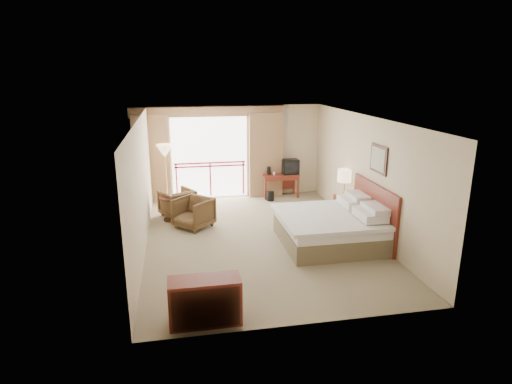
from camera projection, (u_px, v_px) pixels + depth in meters
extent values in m
plane|color=#87795A|center=(259.00, 238.00, 9.72)|extent=(7.00, 7.00, 0.00)
plane|color=white|center=(259.00, 118.00, 8.98)|extent=(7.00, 7.00, 0.00)
plane|color=beige|center=(237.00, 152.00, 12.66)|extent=(5.00, 0.00, 5.00)
plane|color=beige|center=(307.00, 241.00, 6.04)|extent=(5.00, 0.00, 5.00)
plane|color=beige|center=(142.00, 186.00, 8.90)|extent=(0.00, 7.00, 7.00)
plane|color=beige|center=(366.00, 175.00, 9.80)|extent=(0.00, 7.00, 7.00)
plane|color=white|center=(210.00, 158.00, 12.54)|extent=(2.40, 0.00, 2.40)
cube|color=#A30D17|center=(210.00, 166.00, 12.59)|extent=(2.09, 0.03, 0.04)
cube|color=#A30D17|center=(210.00, 163.00, 12.56)|extent=(2.09, 0.03, 0.04)
cube|color=#A30D17|center=(177.00, 181.00, 12.52)|extent=(0.04, 0.03, 1.00)
cube|color=#A30D17|center=(210.00, 179.00, 12.70)|extent=(0.04, 0.03, 1.00)
cube|color=#A30D17|center=(243.00, 178.00, 12.87)|extent=(0.04, 0.03, 1.00)
cube|color=#886346|center=(152.00, 159.00, 12.11)|extent=(1.00, 0.26, 2.50)
cube|color=#886346|center=(266.00, 155.00, 12.70)|extent=(1.00, 0.26, 2.50)
cube|color=#886346|center=(209.00, 111.00, 12.07)|extent=(4.40, 0.22, 0.28)
cube|color=silver|center=(280.00, 117.00, 12.59)|extent=(0.50, 0.04, 0.50)
cube|color=brown|center=(329.00, 235.00, 9.36)|extent=(2.05, 2.00, 0.40)
cube|color=white|center=(330.00, 222.00, 9.28)|extent=(2.01, 1.96, 0.22)
cube|color=white|center=(328.00, 216.00, 9.23)|extent=(2.09, 2.06, 0.08)
cube|color=white|center=(370.00, 214.00, 8.90)|extent=(0.50, 0.75, 0.18)
cube|color=white|center=(353.00, 202.00, 9.75)|extent=(0.50, 0.75, 0.18)
cube|color=white|center=(376.00, 209.00, 8.89)|extent=(0.40, 0.70, 0.14)
cube|color=white|center=(359.00, 196.00, 9.74)|extent=(0.40, 0.70, 0.14)
cube|color=#5E1C15|center=(374.00, 213.00, 9.41)|extent=(0.06, 2.10, 1.30)
cube|color=black|center=(379.00, 159.00, 9.09)|extent=(0.03, 0.72, 0.60)
cube|color=silver|center=(378.00, 159.00, 9.08)|extent=(0.01, 0.60, 0.48)
cube|color=#5E1C15|center=(344.00, 207.00, 10.96)|extent=(0.43, 0.51, 0.58)
cylinder|color=tan|center=(344.00, 194.00, 10.92)|extent=(0.16, 0.16, 0.04)
cylinder|color=tan|center=(344.00, 186.00, 10.86)|extent=(0.03, 0.03, 0.40)
cylinder|color=#FFE5B2|center=(345.00, 175.00, 10.78)|extent=(0.38, 0.38, 0.31)
cube|color=black|center=(345.00, 197.00, 10.72)|extent=(0.17, 0.14, 0.07)
cube|color=#5E1C15|center=(280.00, 175.00, 12.71)|extent=(1.07, 0.52, 0.04)
cube|color=#5E1C15|center=(266.00, 189.00, 12.50)|extent=(0.05, 0.05, 0.66)
cube|color=#5E1C15|center=(298.00, 187.00, 12.68)|extent=(0.05, 0.05, 0.66)
cube|color=#5E1C15|center=(263.00, 185.00, 12.93)|extent=(0.05, 0.05, 0.66)
cube|color=#5E1C15|center=(294.00, 183.00, 13.10)|extent=(0.05, 0.05, 0.66)
cube|color=#5E1C15|center=(278.00, 182.00, 12.99)|extent=(0.98, 0.03, 0.49)
cube|color=#5E1C15|center=(282.00, 179.00, 12.51)|extent=(0.98, 0.03, 0.11)
cube|color=black|center=(290.00, 167.00, 12.70)|extent=(0.48, 0.37, 0.43)
cube|color=black|center=(292.00, 168.00, 12.52)|extent=(0.43, 0.02, 0.35)
cylinder|color=black|center=(269.00, 171.00, 12.61)|extent=(0.12, 0.12, 0.24)
cylinder|color=white|center=(274.00, 173.00, 12.61)|extent=(0.07, 0.07, 0.09)
cylinder|color=black|center=(270.00, 196.00, 12.46)|extent=(0.24, 0.24, 0.27)
imported|color=#46311C|center=(178.00, 216.00, 11.18)|extent=(1.05, 1.06, 0.71)
imported|color=#46311C|center=(194.00, 227.00, 10.39)|extent=(1.12, 1.12, 0.73)
cylinder|color=black|center=(170.00, 198.00, 10.72)|extent=(0.56, 0.56, 0.04)
cylinder|color=black|center=(171.00, 209.00, 10.80)|extent=(0.07, 0.07, 0.56)
cylinder|color=black|center=(172.00, 219.00, 10.88)|extent=(0.40, 0.40, 0.03)
imported|color=white|center=(170.00, 197.00, 10.71)|extent=(0.24, 0.28, 0.02)
cylinder|color=tan|center=(168.00, 206.00, 11.97)|extent=(0.28, 0.28, 0.03)
cylinder|color=tan|center=(166.00, 180.00, 11.77)|extent=(0.03, 0.03, 1.52)
cone|color=#FFE5B2|center=(165.00, 151.00, 11.54)|extent=(0.45, 0.45, 0.35)
cube|color=#5E1C15|center=(205.00, 301.00, 6.38)|extent=(1.07, 0.45, 0.71)
cube|color=black|center=(206.00, 309.00, 6.17)|extent=(0.98, 0.02, 0.63)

